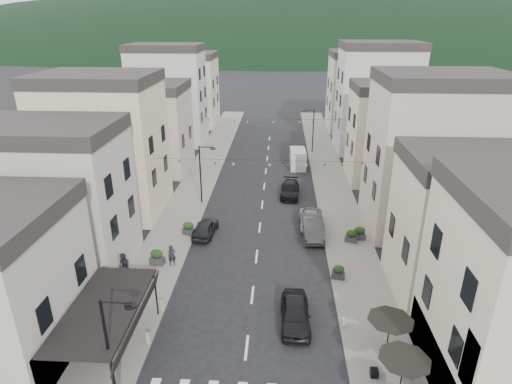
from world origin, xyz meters
TOP-DOWN VIEW (x-y plane):
  - sidewalk_left at (-7.50, 32.00)m, footprint 4.00×76.00m
  - sidewalk_right at (7.50, 32.00)m, footprint 4.00×76.00m
  - hill_backdrop at (0.00, 300.00)m, footprint 640.00×360.00m
  - boutique_awning at (-7.25, 5.00)m, footprint 3.77×7.50m
  - buildings_row_left at (-14.50, 37.75)m, footprint 10.20×54.16m
  - buildings_row_right at (14.50, 36.59)m, footprint 10.20×54.16m
  - cafe_terrace at (7.70, 2.80)m, footprint 2.50×8.10m
  - streetlamp_left_near at (-5.82, 2.00)m, footprint 1.70×0.56m
  - streetlamp_left_far at (-5.82, 26.00)m, footprint 1.70×0.56m
  - streetlamp_right_far at (5.82, 44.00)m, footprint 1.70×0.56m
  - bollards at (0.00, 5.50)m, footprint 11.66×10.26m
  - bunting_near at (0.00, 22.00)m, footprint 19.00×0.28m
  - bunting_far at (0.00, 38.00)m, footprint 19.00×0.28m
  - parked_car_a at (2.80, 8.26)m, footprint 1.84×4.43m
  - parked_car_b at (4.60, 19.78)m, footprint 1.82×4.83m
  - parked_car_c at (4.60, 21.43)m, footprint 2.15×4.63m
  - parked_car_d at (2.80, 28.52)m, footprint 2.16×4.73m
  - parked_car_e at (-4.60, 19.33)m, footprint 2.02×4.16m
  - delivery_van at (3.90, 38.06)m, footprint 1.95×4.74m
  - pedestrian_a at (-6.24, 14.21)m, footprint 0.71×0.61m
  - pedestrian_b at (-9.20, 12.28)m, footprint 1.22×1.19m
  - planter_la at (-7.43, 14.33)m, footprint 1.19×0.83m
  - planter_lb at (-6.02, 19.17)m, footprint 1.16×0.90m
  - planter_ra at (6.00, 13.18)m, footprint 1.01×0.67m
  - planter_rb at (8.46, 19.14)m, footprint 1.04×0.61m
  - planter_rc at (7.72, 18.63)m, footprint 1.11×0.82m

SIDE VIEW (x-z plane):
  - hill_backdrop at x=0.00m, z-range -35.00..35.00m
  - sidewalk_left at x=-7.50m, z-range 0.00..0.12m
  - sidewalk_right at x=7.50m, z-range 0.00..0.12m
  - bollards at x=0.00m, z-range 0.12..0.72m
  - planter_ra at x=6.00m, z-range 0.10..1.16m
  - parked_car_c at x=4.60m, z-range 0.00..1.28m
  - planter_rc at x=7.72m, z-range 0.10..1.21m
  - parked_car_d at x=2.80m, z-range 0.00..1.34m
  - planter_rb at x=8.46m, z-range 0.10..1.24m
  - planter_lb at x=-6.02m, z-range 0.10..1.25m
  - parked_car_e at x=-4.60m, z-range 0.00..1.37m
  - planter_la at x=-7.43m, z-range 0.10..1.31m
  - parked_car_a at x=2.80m, z-range 0.00..1.50m
  - parked_car_b at x=4.60m, z-range 0.00..1.57m
  - pedestrian_a at x=-6.24m, z-range 0.12..1.77m
  - delivery_van at x=3.90m, z-range -0.02..2.23m
  - pedestrian_b at x=-9.20m, z-range 0.12..2.10m
  - cafe_terrace at x=7.70m, z-range 1.09..3.62m
  - boutique_awning at x=-7.25m, z-range 1.48..4.75m
  - streetlamp_left_near at x=-5.82m, z-range 0.70..6.70m
  - streetlamp_left_far at x=-5.82m, z-range 0.70..6.70m
  - streetlamp_right_far at x=5.82m, z-range 0.70..6.70m
  - bunting_near at x=0.00m, z-range 5.34..5.96m
  - bunting_far at x=0.00m, z-range 5.34..5.96m
  - buildings_row_left at x=-14.50m, z-range -0.88..13.12m
  - buildings_row_right at x=14.50m, z-range -0.93..13.57m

